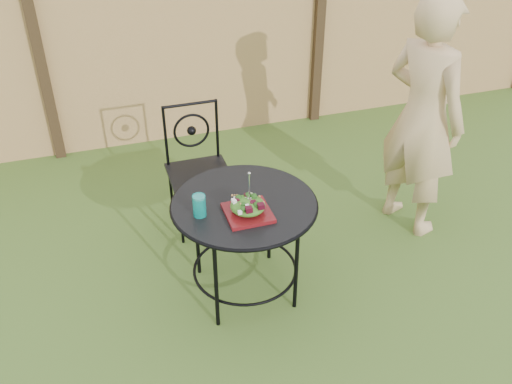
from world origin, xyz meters
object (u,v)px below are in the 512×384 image
at_px(patio_chair, 198,165).
at_px(diner, 423,118).
at_px(patio_table, 244,220).
at_px(salad_plate, 248,213).

height_order(patio_chair, diner, diner).
relative_size(patio_table, salad_plate, 3.42).
height_order(patio_table, diner, diner).
bearing_deg(diner, patio_chair, 52.00).
relative_size(patio_table, diner, 0.51).
distance_m(patio_table, diner, 1.53).
distance_m(diner, salad_plate, 1.56).
bearing_deg(patio_table, salad_plate, -96.42).
bearing_deg(salad_plate, patio_table, 83.58).
xyz_separation_m(patio_table, diner, (1.45, 0.37, 0.32)).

